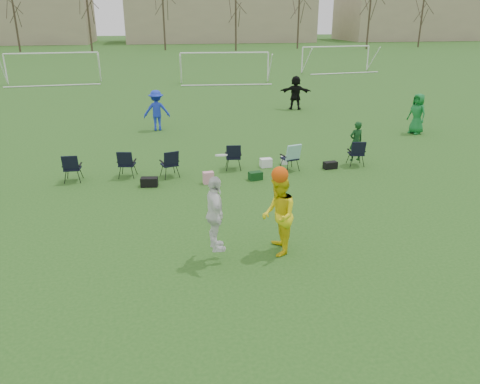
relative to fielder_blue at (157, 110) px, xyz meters
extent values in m
plane|color=#24551A|center=(1.75, -15.29, -0.97)|extent=(260.00, 260.00, 0.00)
imported|color=#1B33CD|center=(0.00, 0.00, 0.00)|extent=(1.28, 0.76, 1.95)
imported|color=#14722E|center=(12.14, -2.83, -0.03)|extent=(0.91, 1.09, 1.90)
imported|color=black|center=(8.19, 4.09, 0.02)|extent=(1.93, 1.06, 1.99)
imported|color=white|center=(1.19, -13.53, 0.20)|extent=(0.49, 1.05, 1.75)
imported|color=yellow|center=(2.69, -13.37, -0.01)|extent=(0.84, 1.02, 1.93)
sphere|color=#E74D0C|center=(2.69, -13.37, 0.98)|extent=(0.39, 0.39, 0.39)
cylinder|color=white|center=(1.36, -13.46, 1.54)|extent=(0.27, 0.27, 0.07)
imported|color=#103D17|center=(7.30, -7.02, -0.07)|extent=(0.60, 0.45, 1.50)
cube|color=black|center=(-0.35, -8.16, -0.82)|extent=(0.59, 0.37, 0.30)
cube|color=pink|center=(1.61, -8.21, -0.77)|extent=(0.37, 0.26, 0.40)
cube|color=#103C15|center=(3.24, -8.11, -0.83)|extent=(0.50, 0.37, 0.28)
cube|color=white|center=(3.92, -6.76, -0.81)|extent=(0.44, 0.33, 0.32)
cylinder|color=white|center=(4.69, -6.54, -0.82)|extent=(0.26, 0.26, 0.30)
cube|color=black|center=(6.22, -7.36, -0.84)|extent=(0.53, 0.33, 0.26)
cube|color=black|center=(-2.90, -7.17, -0.49)|extent=(0.62, 0.62, 0.96)
cube|color=black|center=(-1.10, -7.01, -0.49)|extent=(0.70, 0.70, 0.96)
cube|color=black|center=(0.35, -7.26, -0.49)|extent=(0.75, 0.75, 0.96)
cube|color=black|center=(2.68, -6.79, -0.49)|extent=(0.66, 0.66, 0.96)
cube|color=black|center=(4.69, -7.28, -0.49)|extent=(0.74, 0.74, 0.96)
cube|color=black|center=(7.30, -7.12, -0.49)|extent=(0.67, 0.67, 0.96)
cylinder|color=white|center=(-11.88, 18.39, 0.23)|extent=(0.12, 0.12, 2.40)
cylinder|color=white|center=(-4.61, 19.02, 0.23)|extent=(0.12, 0.12, 2.40)
cylinder|color=white|center=(-8.25, 18.71, 1.43)|extent=(7.28, 0.76, 0.12)
cylinder|color=white|center=(2.11, 16.96, 0.23)|extent=(0.12, 0.12, 2.40)
cylinder|color=white|center=(9.40, 16.45, 0.23)|extent=(0.12, 0.12, 2.40)
cylinder|color=white|center=(5.75, 16.71, 1.43)|extent=(7.29, 0.63, 0.12)
cylinder|color=white|center=(14.14, 22.20, 0.23)|extent=(0.12, 0.12, 2.40)
cylinder|color=white|center=(21.37, 23.21, 0.23)|extent=(0.12, 0.12, 2.40)
cylinder|color=white|center=(17.75, 22.71, 1.43)|extent=(7.25, 1.13, 0.12)
cylinder|color=#382B21|center=(-20.25, 56.21, 3.53)|extent=(0.28, 0.28, 9.00)
cylinder|color=#382B21|center=(-9.25, 53.21, 4.13)|extent=(0.28, 0.28, 10.20)
cylinder|color=#382B21|center=(1.75, 56.21, 4.73)|extent=(0.28, 0.28, 11.40)
cylinder|color=#382B21|center=(12.75, 53.21, 3.53)|extent=(0.28, 0.28, 9.00)
cylinder|color=#382B21|center=(23.75, 56.21, 4.13)|extent=(0.28, 0.28, 10.20)
cylinder|color=#382B21|center=(34.75, 53.21, 4.73)|extent=(0.28, 0.28, 11.40)
cylinder|color=#382B21|center=(45.75, 56.21, 3.53)|extent=(0.28, 0.28, 9.00)
cube|color=tan|center=(13.75, 80.71, 4.53)|extent=(38.00, 16.00, 11.00)
cube|color=tan|center=(56.75, 80.71, 5.53)|extent=(30.00, 16.00, 13.00)
camera|label=1|loc=(0.10, -23.02, 4.35)|focal=35.00mm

